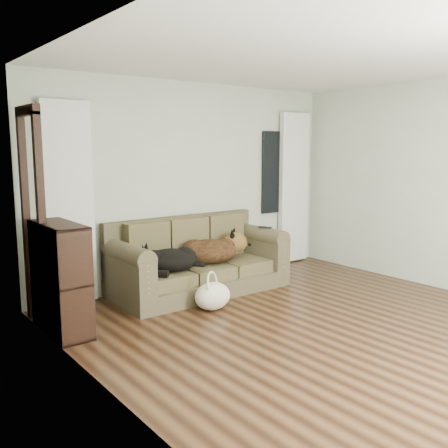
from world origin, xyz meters
TOP-DOWN VIEW (x-y plane):
  - floor at (0.00, 0.00)m, footprint 5.00×5.00m
  - ceiling at (0.00, 0.00)m, footprint 5.00×5.00m
  - wall_back at (0.00, 2.50)m, footprint 4.50×0.04m
  - wall_left at (-2.25, 0.00)m, footprint 0.04×5.00m
  - curtain_left at (-1.70, 2.42)m, footprint 0.55×0.08m
  - curtain_right at (1.80, 2.42)m, footprint 0.55×0.08m
  - window_pane at (1.45, 2.47)m, footprint 0.50×0.03m
  - door_casing at (-2.20, 2.05)m, footprint 0.07×0.60m
  - sofa at (-0.26, 1.97)m, footprint 2.17×0.94m
  - dog_black_lab at (-0.78, 1.88)m, footprint 0.78×0.68m
  - dog_shepherd at (-0.10, 1.95)m, footprint 0.90×0.81m
  - tv_remote at (0.70, 1.84)m, footprint 0.10×0.17m
  - tote_bag at (-0.55, 1.31)m, footprint 0.49×0.42m
  - bookshelf at (-2.09, 1.67)m, footprint 0.35×0.86m

SIDE VIEW (x-z plane):
  - floor at x=0.00m, z-range 0.00..0.00m
  - tote_bag at x=-0.55m, z-range 0.01..0.31m
  - sofa at x=-0.26m, z-range 0.01..0.89m
  - dog_black_lab at x=-0.78m, z-range 0.34..0.62m
  - dog_shepherd at x=-0.10m, z-range 0.33..0.65m
  - bookshelf at x=-2.09m, z-range -0.03..1.03m
  - tv_remote at x=0.70m, z-range 0.72..0.74m
  - door_casing at x=-2.20m, z-range 0.00..2.10m
  - curtain_left at x=-1.70m, z-range 0.02..2.27m
  - curtain_right at x=1.80m, z-range 0.02..2.27m
  - wall_back at x=0.00m, z-range 0.00..2.60m
  - wall_left at x=-2.25m, z-range 0.00..2.60m
  - window_pane at x=1.45m, z-range 0.80..2.00m
  - ceiling at x=0.00m, z-range 2.60..2.60m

